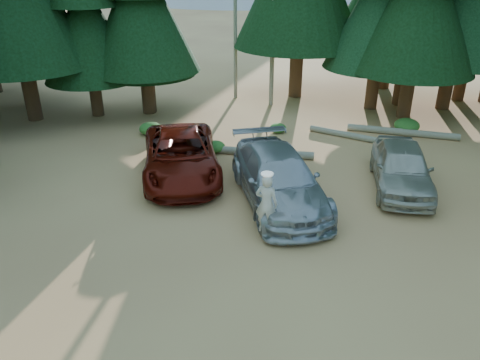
{
  "coord_description": "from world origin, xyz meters",
  "views": [
    {
      "loc": [
        -1.26,
        -11.31,
        7.76
      ],
      "look_at": [
        -1.1,
        2.09,
        1.25
      ],
      "focal_mm": 35.0,
      "sensor_mm": 36.0,
      "label": 1
    }
  ],
  "objects_px": {
    "frisbee_player": "(267,204)",
    "log_left": "(260,152)",
    "silver_minivan_right": "(402,167)",
    "log_mid": "(345,135)",
    "log_right": "(402,132)",
    "red_pickup": "(181,155)",
    "silver_minivan_center": "(279,179)"
  },
  "relations": [
    {
      "from": "silver_minivan_right",
      "to": "log_left",
      "type": "relative_size",
      "value": 1.05
    },
    {
      "from": "red_pickup",
      "to": "log_left",
      "type": "height_order",
      "value": "red_pickup"
    },
    {
      "from": "silver_minivan_right",
      "to": "frisbee_player",
      "type": "xyz_separation_m",
      "value": [
        -5.11,
        -3.32,
        0.35
      ]
    },
    {
      "from": "red_pickup",
      "to": "frisbee_player",
      "type": "bearing_deg",
      "value": -64.2
    },
    {
      "from": "silver_minivan_center",
      "to": "frisbee_player",
      "type": "xyz_separation_m",
      "value": [
        -0.57,
        -2.29,
        0.3
      ]
    },
    {
      "from": "frisbee_player",
      "to": "log_right",
      "type": "relative_size",
      "value": 0.37
    },
    {
      "from": "log_left",
      "to": "log_mid",
      "type": "relative_size",
      "value": 1.31
    },
    {
      "from": "frisbee_player",
      "to": "log_mid",
      "type": "xyz_separation_m",
      "value": [
        4.23,
        8.5,
        -1.03
      ]
    },
    {
      "from": "log_left",
      "to": "log_mid",
      "type": "bearing_deg",
      "value": 38.87
    },
    {
      "from": "silver_minivan_right",
      "to": "log_mid",
      "type": "relative_size",
      "value": 1.38
    },
    {
      "from": "frisbee_player",
      "to": "log_mid",
      "type": "distance_m",
      "value": 9.55
    },
    {
      "from": "red_pickup",
      "to": "frisbee_player",
      "type": "height_order",
      "value": "frisbee_player"
    },
    {
      "from": "red_pickup",
      "to": "log_mid",
      "type": "bearing_deg",
      "value": 21.34
    },
    {
      "from": "red_pickup",
      "to": "silver_minivan_center",
      "type": "bearing_deg",
      "value": -39.42
    },
    {
      "from": "log_left",
      "to": "silver_minivan_center",
      "type": "bearing_deg",
      "value": -73.2
    },
    {
      "from": "frisbee_player",
      "to": "log_mid",
      "type": "relative_size",
      "value": 0.55
    },
    {
      "from": "silver_minivan_center",
      "to": "log_left",
      "type": "distance_m",
      "value": 4.12
    },
    {
      "from": "frisbee_player",
      "to": "log_right",
      "type": "height_order",
      "value": "frisbee_player"
    },
    {
      "from": "log_left",
      "to": "log_right",
      "type": "distance_m",
      "value": 7.26
    },
    {
      "from": "silver_minivan_right",
      "to": "log_right",
      "type": "bearing_deg",
      "value": 81.29
    },
    {
      "from": "log_mid",
      "to": "log_right",
      "type": "bearing_deg",
      "value": 37.51
    },
    {
      "from": "frisbee_player",
      "to": "log_left",
      "type": "xyz_separation_m",
      "value": [
        0.15,
        6.33,
        -1.01
      ]
    },
    {
      "from": "silver_minivan_right",
      "to": "frisbee_player",
      "type": "relative_size",
      "value": 2.53
    },
    {
      "from": "red_pickup",
      "to": "silver_minivan_right",
      "type": "xyz_separation_m",
      "value": [
        8.09,
        -1.16,
        -0.01
      ]
    },
    {
      "from": "frisbee_player",
      "to": "log_left",
      "type": "bearing_deg",
      "value": -71.79
    },
    {
      "from": "log_left",
      "to": "log_right",
      "type": "bearing_deg",
      "value": 30.33
    },
    {
      "from": "frisbee_player",
      "to": "log_right",
      "type": "distance_m",
      "value": 11.24
    },
    {
      "from": "red_pickup",
      "to": "frisbee_player",
      "type": "xyz_separation_m",
      "value": [
        2.98,
        -4.47,
        0.34
      ]
    },
    {
      "from": "silver_minivan_center",
      "to": "silver_minivan_right",
      "type": "xyz_separation_m",
      "value": [
        4.54,
        1.02,
        -0.06
      ]
    },
    {
      "from": "silver_minivan_right",
      "to": "frisbee_player",
      "type": "distance_m",
      "value": 6.1
    },
    {
      "from": "log_mid",
      "to": "log_right",
      "type": "xyz_separation_m",
      "value": [
        2.76,
        0.25,
        0.02
      ]
    },
    {
      "from": "silver_minivan_center",
      "to": "log_right",
      "type": "height_order",
      "value": "silver_minivan_center"
    }
  ]
}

